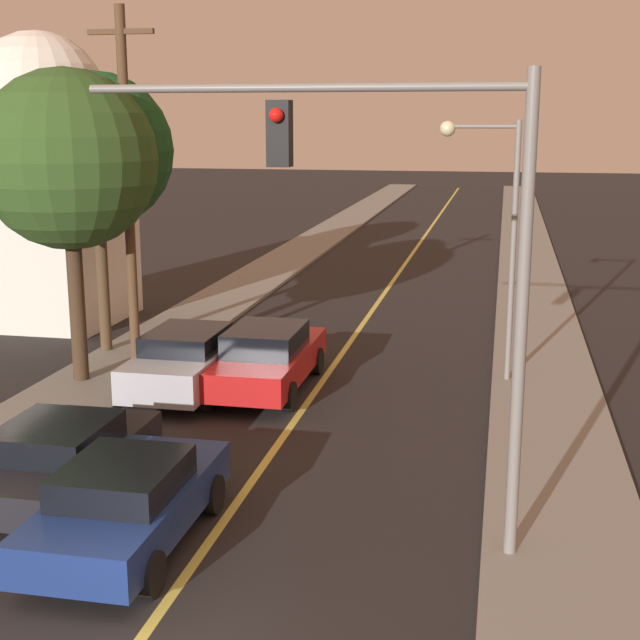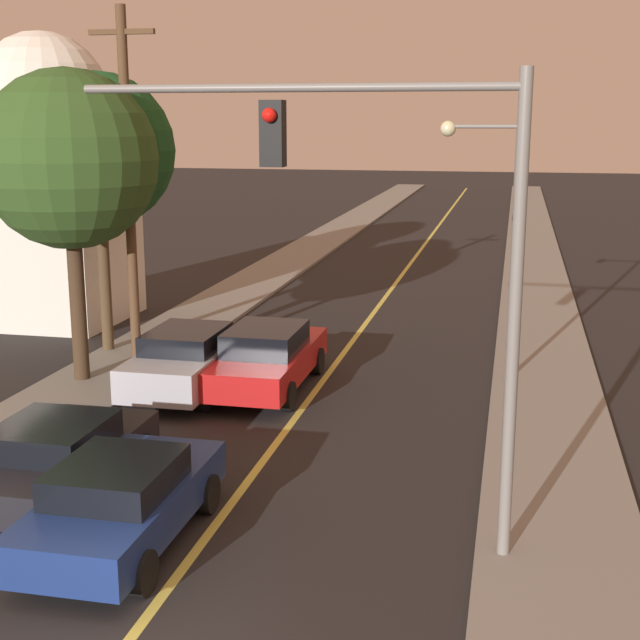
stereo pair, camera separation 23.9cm
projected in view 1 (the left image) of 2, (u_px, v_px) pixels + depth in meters
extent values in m
cube|color=black|center=(418.00, 245.00, 44.50)|extent=(8.04, 80.00, 0.01)
cube|color=#D1C14C|center=(418.00, 245.00, 44.50)|extent=(0.16, 76.00, 0.00)
cube|color=gray|center=(315.00, 241.00, 45.53)|extent=(2.50, 80.00, 0.12)
cube|color=gray|center=(526.00, 247.00, 43.45)|extent=(2.50, 80.00, 0.12)
cube|color=navy|center=(129.00, 506.00, 13.19)|extent=(1.80, 4.23, 0.61)
cube|color=black|center=(123.00, 477.00, 12.91)|extent=(1.59, 1.90, 0.45)
cylinder|color=black|center=(114.00, 486.00, 14.68)|extent=(0.22, 0.64, 0.64)
cylinder|color=black|center=(213.00, 494.00, 14.34)|extent=(0.22, 0.64, 0.64)
cylinder|color=black|center=(33.00, 561.00, 12.17)|extent=(0.22, 0.64, 0.64)
cylinder|color=black|center=(150.00, 574.00, 11.84)|extent=(0.22, 0.64, 0.64)
cube|color=red|center=(268.00, 362.00, 20.83)|extent=(1.82, 4.77, 0.65)
cube|color=black|center=(266.00, 339.00, 20.52)|extent=(1.60, 2.15, 0.55)
cylinder|color=black|center=(250.00, 357.00, 22.49)|extent=(0.22, 0.67, 0.67)
cylinder|color=black|center=(317.00, 361.00, 22.15)|extent=(0.22, 0.67, 0.67)
cylinder|color=black|center=(213.00, 392.00, 19.66)|extent=(0.22, 0.67, 0.67)
cylinder|color=black|center=(289.00, 397.00, 19.32)|extent=(0.22, 0.67, 0.67)
cube|color=black|center=(63.00, 462.00, 14.82)|extent=(1.89, 4.11, 0.56)
cube|color=black|center=(56.00, 437.00, 14.56)|extent=(1.66, 1.85, 0.45)
cylinder|color=black|center=(52.00, 447.00, 16.28)|extent=(0.22, 0.73, 0.73)
cylinder|color=black|center=(144.00, 454.00, 15.93)|extent=(0.22, 0.73, 0.73)
cylinder|color=black|center=(78.00, 515.00, 13.49)|extent=(0.22, 0.73, 0.73)
cube|color=#A5A8B2|center=(190.00, 362.00, 20.76)|extent=(1.81, 4.66, 0.74)
cube|color=black|center=(187.00, 339.00, 20.45)|extent=(1.59, 2.10, 0.45)
cylinder|color=black|center=(178.00, 359.00, 22.39)|extent=(0.22, 0.61, 0.61)
cylinder|color=black|center=(243.00, 363.00, 22.06)|extent=(0.22, 0.61, 0.61)
cylinder|color=black|center=(131.00, 393.00, 19.64)|extent=(0.22, 0.61, 0.61)
cylinder|color=black|center=(206.00, 398.00, 19.30)|extent=(0.22, 0.61, 0.61)
cylinder|color=slate|center=(521.00, 324.00, 12.12)|extent=(0.18, 0.18, 6.77)
cylinder|color=slate|center=(301.00, 88.00, 12.02)|extent=(6.12, 0.12, 0.12)
cube|color=black|center=(280.00, 134.00, 12.22)|extent=(0.32, 0.28, 0.90)
sphere|color=red|center=(276.00, 115.00, 11.99)|extent=(0.20, 0.20, 0.20)
cylinder|color=slate|center=(513.00, 253.00, 20.72)|extent=(0.14, 0.14, 6.08)
cylinder|color=slate|center=(483.00, 126.00, 20.24)|extent=(1.60, 0.09, 0.09)
sphere|color=beige|center=(448.00, 129.00, 20.40)|extent=(0.36, 0.36, 0.36)
cylinder|color=#513823|center=(128.00, 196.00, 21.09)|extent=(0.24, 0.24, 8.64)
cube|color=#513823|center=(120.00, 32.00, 20.27)|extent=(1.60, 0.12, 0.12)
cylinder|color=#3D2B1C|center=(77.00, 302.00, 20.97)|extent=(0.37, 0.37, 3.76)
sphere|color=#2D4C1E|center=(68.00, 159.00, 20.23)|extent=(4.10, 4.10, 4.10)
cylinder|color=#4C3823|center=(103.00, 278.00, 23.67)|extent=(0.31, 0.31, 3.90)
sphere|color=#19471E|center=(96.00, 150.00, 22.93)|extent=(4.01, 4.01, 4.01)
cube|color=silver|center=(48.00, 231.00, 27.45)|extent=(4.21, 4.21, 5.67)
sphere|color=silver|center=(40.00, 100.00, 26.58)|extent=(3.99, 3.99, 3.99)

